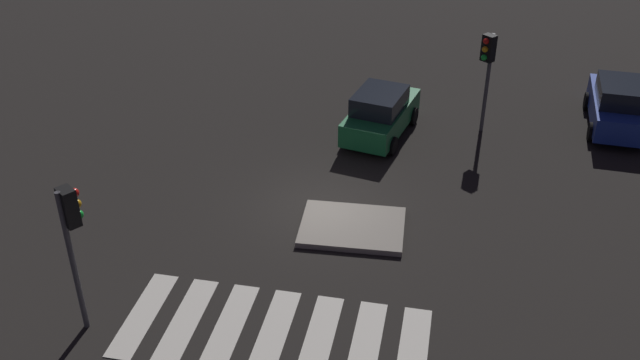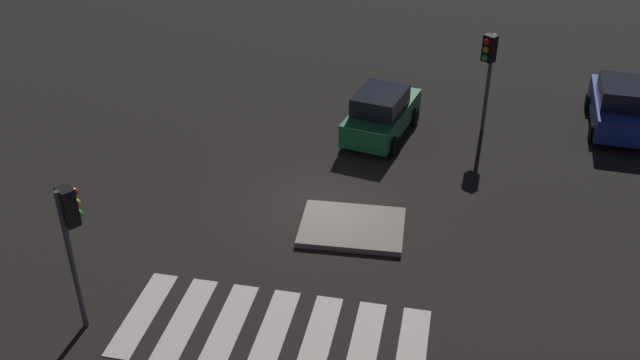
# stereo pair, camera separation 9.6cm
# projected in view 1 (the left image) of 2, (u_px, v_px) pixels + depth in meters

# --- Properties ---
(ground_plane) EXTENTS (80.00, 80.00, 0.00)m
(ground_plane) POSITION_uv_depth(u_px,v_px,m) (320.00, 207.00, 22.78)
(ground_plane) COLOR black
(traffic_island) EXTENTS (3.21, 2.48, 0.18)m
(traffic_island) POSITION_uv_depth(u_px,v_px,m) (352.00, 227.00, 21.69)
(traffic_island) COLOR gray
(traffic_island) RESTS_ON ground
(car_blue) EXTENTS (2.24, 4.46, 1.90)m
(car_blue) POSITION_uv_depth(u_px,v_px,m) (618.00, 105.00, 26.94)
(car_blue) COLOR #1E389E
(car_blue) RESTS_ON ground
(car_green) EXTENTS (2.57, 4.38, 1.81)m
(car_green) POSITION_uv_depth(u_px,v_px,m) (381.00, 113.00, 26.46)
(car_green) COLOR #196B38
(car_green) RESTS_ON ground
(traffic_light_north) EXTENTS (0.54, 0.53, 3.80)m
(traffic_light_north) POSITION_uv_depth(u_px,v_px,m) (488.00, 59.00, 25.63)
(traffic_light_north) COLOR #47474C
(traffic_light_north) RESTS_ON ground
(traffic_light_south) EXTENTS (0.54, 0.53, 3.99)m
(traffic_light_south) POSITION_uv_depth(u_px,v_px,m) (71.00, 225.00, 16.68)
(traffic_light_south) COLOR #47474C
(traffic_light_south) RESTS_ON ground
(crosswalk_near) EXTENTS (7.60, 3.20, 0.02)m
(crosswalk_near) POSITION_uv_depth(u_px,v_px,m) (274.00, 333.00, 17.94)
(crosswalk_near) COLOR silver
(crosswalk_near) RESTS_ON ground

